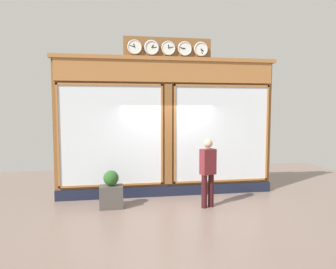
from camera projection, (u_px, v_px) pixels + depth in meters
The scene contains 5 objects.
ground_plane at pixel (192, 237), 5.87m from camera, with size 14.00×14.00×0.00m, color #7A665B.
shop_facade at pixel (167, 126), 8.58m from camera, with size 6.13×0.42×4.31m.
pedestrian at pixel (208, 170), 7.56m from camera, with size 0.41×0.33×1.69m.
planter_box at pixel (111, 197), 7.55m from camera, with size 0.56×0.36×0.56m, color #4C4742.
planter_shrub at pixel (111, 178), 7.51m from camera, with size 0.37×0.37×0.37m, color #285623.
Camera 1 is at (1.39, 8.33, 2.42)m, focal length 33.21 mm.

